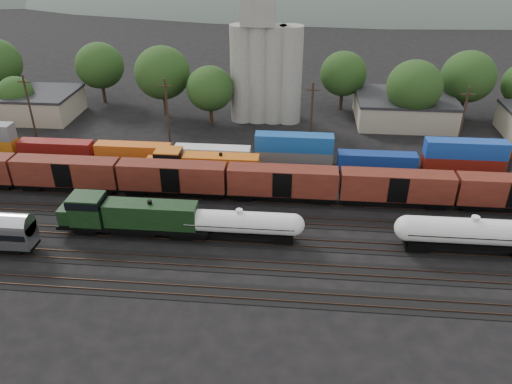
# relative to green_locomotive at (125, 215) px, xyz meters

# --- Properties ---
(ground) EXTENTS (600.00, 600.00, 0.00)m
(ground) POSITION_rel_green_locomotive_xyz_m (10.86, 5.00, -2.84)
(ground) COLOR black
(tracks) EXTENTS (180.00, 33.20, 0.20)m
(tracks) POSITION_rel_green_locomotive_xyz_m (10.86, 5.00, -2.79)
(tracks) COLOR black
(tracks) RESTS_ON ground
(green_locomotive) EXTENTS (18.97, 3.35, 5.02)m
(green_locomotive) POSITION_rel_green_locomotive_xyz_m (0.00, 0.00, 0.00)
(green_locomotive) COLOR black
(green_locomotive) RESTS_ON ground
(tank_car_a) EXTENTS (15.82, 2.83, 4.15)m
(tank_car_a) POSITION_rel_green_locomotive_xyz_m (14.22, -0.00, -0.36)
(tank_car_a) COLOR silver
(tank_car_a) RESTS_ON ground
(tank_car_b) EXTENTS (17.94, 3.21, 4.70)m
(tank_car_b) POSITION_rel_green_locomotive_xyz_m (41.61, -0.00, -0.06)
(tank_car_b) COLOR silver
(tank_car_b) RESTS_ON ground
(orange_locomotive) EXTENTS (18.68, 3.11, 4.67)m
(orange_locomotive) POSITION_rel_green_locomotive_xyz_m (6.50, 15.00, -0.19)
(orange_locomotive) COLOR black
(orange_locomotive) RESTS_ON ground
(boxcar_string) EXTENTS (138.20, 2.90, 4.20)m
(boxcar_string) POSITION_rel_green_locomotive_xyz_m (3.60, 10.00, 0.28)
(boxcar_string) COLOR black
(boxcar_string) RESTS_ON ground
(container_wall) EXTENTS (185.03, 2.60, 5.80)m
(container_wall) POSITION_rel_green_locomotive_xyz_m (30.76, 20.00, -0.06)
(container_wall) COLOR black
(container_wall) RESTS_ON ground
(grain_silo) EXTENTS (13.40, 5.00, 29.00)m
(grain_silo) POSITION_rel_green_locomotive_xyz_m (14.15, 41.00, 8.41)
(grain_silo) COLOR gray
(grain_silo) RESTS_ON ground
(industrial_sheds) EXTENTS (119.38, 17.26, 5.10)m
(industrial_sheds) POSITION_rel_green_locomotive_xyz_m (17.49, 40.25, -0.28)
(industrial_sheds) COLOR #9E937F
(industrial_sheds) RESTS_ON ground
(tree_band) EXTENTS (165.88, 23.00, 14.04)m
(tree_band) POSITION_rel_green_locomotive_xyz_m (13.78, 42.81, 5.13)
(tree_band) COLOR black
(tree_band) RESTS_ON ground
(utility_poles) EXTENTS (122.20, 0.36, 12.00)m
(utility_poles) POSITION_rel_green_locomotive_xyz_m (10.86, 27.00, 3.37)
(utility_poles) COLOR black
(utility_poles) RESTS_ON ground
(distant_hills) EXTENTS (860.00, 286.00, 130.00)m
(distant_hills) POSITION_rel_green_locomotive_xyz_m (34.78, 265.00, -23.40)
(distant_hills) COLOR #59665B
(distant_hills) RESTS_ON ground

